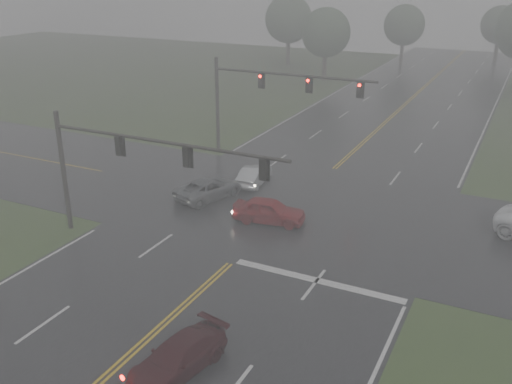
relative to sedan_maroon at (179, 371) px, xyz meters
The scene contains 13 objects.
main_road 14.15m from the sedan_maroon, 99.01° to the left, with size 18.00×160.00×0.02m, color black.
cross_street 16.13m from the sedan_maroon, 97.90° to the left, with size 120.00×14.00×0.02m, color black.
stop_bar 8.68m from the sedan_maroon, 74.75° to the left, with size 8.50×0.50×0.01m, color #BDBDBD.
sedan_maroon is the anchor object (origin of this frame).
sedan_red 13.66m from the sedan_maroon, 100.90° to the left, with size 1.70×4.23×1.44m, color maroon.
sedan_silver 19.58m from the sedan_maroon, 108.18° to the left, with size 1.35×3.86×1.27m, color #ADB0B5.
car_grey 16.84m from the sedan_maroon, 116.82° to the left, with size 2.15×4.67×1.30m, color #505256.
signal_gantry_near 12.20m from the sedan_maroon, 136.55° to the left, with size 13.65×0.30×6.82m.
signal_gantry_far 26.58m from the sedan_maroon, 108.87° to the left, with size 12.95×0.37×7.36m.
tree_nw_a 58.89m from the sedan_maroon, 104.73° to the left, with size 6.22×6.22×9.14m.
tree_n_mid 74.32m from the sedan_maroon, 96.79° to the left, with size 5.94×5.94×8.73m.
tree_nw_b 69.92m from the sedan_maroon, 109.99° to the left, with size 6.87×6.87×10.10m.
tree_n_far 82.99m from the sedan_maroon, 87.43° to the left, with size 5.73×5.73×8.41m.
Camera 1 is at (12.34, -8.04, 13.97)m, focal length 40.00 mm.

